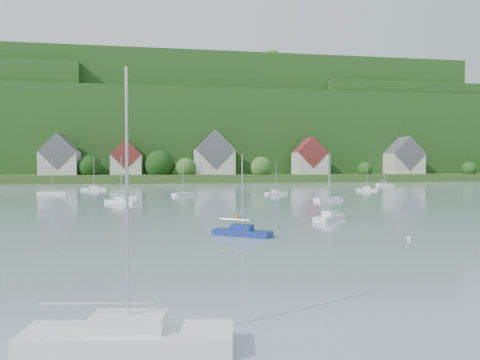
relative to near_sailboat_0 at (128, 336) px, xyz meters
name	(u,v)px	position (x,y,z in m)	size (l,w,h in m)	color
far_shore_strip	(200,177)	(16.35, 182.88, 1.02)	(600.00, 60.00, 3.00)	#2D4A1B
forested_ridge	(191,138)	(16.74, 251.45, 22.41)	(620.00, 181.22, 69.89)	#1E4415
village_building_0	(60,158)	(-38.65, 169.88, 9.03)	(14.00, 10.40, 16.00)	beige
village_building_1	(127,160)	(-13.65, 171.88, 8.27)	(12.00, 9.36, 14.00)	beige
village_building_2	(214,157)	(21.35, 170.88, 9.79)	(16.00, 11.44, 18.00)	beige
village_building_3	(310,159)	(61.35, 168.88, 8.95)	(13.00, 10.40, 15.50)	beige
village_building_4	(404,159)	(106.35, 172.88, 9.11)	(15.00, 10.40, 16.50)	beige
near_sailboat_0	(128,336)	(0.00, 0.00, 0.00)	(7.25, 2.99, 9.49)	white
near_sailboat_1	(242,231)	(8.04, 24.34, -0.07)	(5.27, 4.37, 7.29)	navy
near_sailboat_3	(330,216)	(20.04, 34.60, -0.05)	(5.11, 5.23, 7.71)	white
mooring_buoy_1	(409,240)	(21.62, 19.97, -0.48)	(0.38, 0.38, 0.38)	silver
mooring_buoy_3	(237,218)	(9.79, 38.51, -0.48)	(0.50, 0.50, 0.50)	orange
far_sailboat_cluster	(239,190)	(19.95, 98.53, -0.10)	(196.52, 75.34, 8.71)	white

